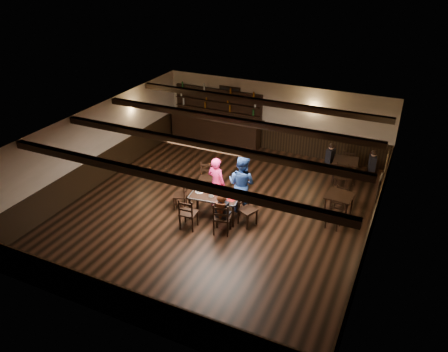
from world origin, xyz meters
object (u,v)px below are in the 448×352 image
at_px(chair_near_left, 187,212).
at_px(cake, 200,191).
at_px(dining_table, 215,198).
at_px(woman_pink, 216,183).
at_px(chair_near_right, 221,217).
at_px(bar_counter, 216,125).
at_px(man_blue, 242,184).

xyz_separation_m(chair_near_left, cake, (-0.07, 0.89, 0.21)).
xyz_separation_m(dining_table, woman_pink, (-0.22, 0.59, 0.18)).
distance_m(chair_near_right, bar_counter, 6.58).
height_order(dining_table, man_blue, man_blue).
height_order(chair_near_left, cake, chair_near_left).
xyz_separation_m(chair_near_right, bar_counter, (-3.00, 5.85, 0.14)).
xyz_separation_m(dining_table, bar_counter, (-2.45, 5.17, 0.06)).
relative_size(chair_near_left, bar_counter, 0.25).
bearing_deg(chair_near_right, dining_table, 128.73).
bearing_deg(woman_pink, bar_counter, -51.76).
height_order(dining_table, chair_near_left, chair_near_left).
bearing_deg(bar_counter, cake, -69.29).
bearing_deg(dining_table, woman_pink, 110.67).
bearing_deg(chair_near_left, chair_near_right, 10.67).
distance_m(chair_near_right, cake, 1.29).
distance_m(chair_near_left, chair_near_right, 1.01).
bearing_deg(cake, woman_pink, 62.97).
bearing_deg(cake, dining_table, -2.47).
height_order(chair_near_left, woman_pink, woman_pink).
xyz_separation_m(woman_pink, man_blue, (0.78, 0.13, 0.08)).
distance_m(chair_near_left, cake, 0.92).
xyz_separation_m(man_blue, bar_counter, (-3.01, 4.45, -0.20)).
height_order(chair_near_left, chair_near_right, chair_near_right).
distance_m(chair_near_left, man_blue, 1.91).
xyz_separation_m(man_blue, cake, (-1.07, -0.70, -0.13)).
bearing_deg(man_blue, cake, 41.67).
distance_m(chair_near_right, man_blue, 1.44).
relative_size(man_blue, cake, 7.18).
bearing_deg(chair_near_right, man_blue, 89.67).
height_order(dining_table, chair_near_right, chair_near_right).
height_order(woman_pink, bar_counter, bar_counter).
distance_m(woman_pink, man_blue, 0.79).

